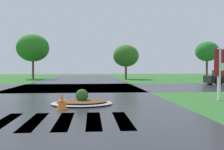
% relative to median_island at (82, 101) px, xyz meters
% --- Properties ---
extents(asphalt_roadway, '(10.09, 80.00, 0.01)m').
position_rel_median_island_xyz_m(asphalt_roadway, '(-0.86, 1.30, -0.13)').
color(asphalt_roadway, '#2B2B30').
rests_on(asphalt_roadway, ground).
extents(asphalt_cross_road, '(90.00, 9.08, 0.01)m').
position_rel_median_island_xyz_m(asphalt_cross_road, '(-0.86, 9.62, -0.13)').
color(asphalt_cross_road, '#2B2B30').
rests_on(asphalt_cross_road, ground).
extents(crosswalk_stripes, '(4.95, 2.83, 0.01)m').
position_rel_median_island_xyz_m(crosswalk_stripes, '(-0.86, -3.49, -0.13)').
color(crosswalk_stripes, white).
rests_on(crosswalk_stripes, ground).
extents(median_island, '(2.71, 2.20, 0.68)m').
position_rel_median_island_xyz_m(median_island, '(0.00, 0.00, 0.00)').
color(median_island, '#9E9B93').
rests_on(median_island, ground).
extents(traffic_cone, '(0.41, 0.41, 0.65)m').
position_rel_median_island_xyz_m(traffic_cone, '(-0.73, -1.30, 0.18)').
color(traffic_cone, orange).
rests_on(traffic_cone, ground).
extents(background_treeline, '(40.67, 5.69, 6.29)m').
position_rel_median_island_xyz_m(background_treeline, '(-1.65, 25.39, 3.74)').
color(background_treeline, '#4C3823').
rests_on(background_treeline, ground).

